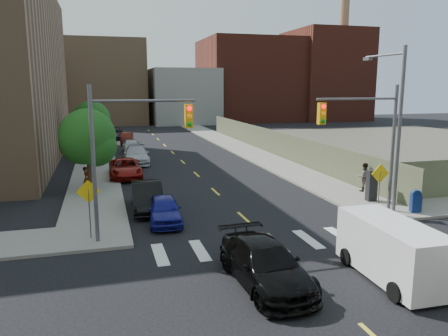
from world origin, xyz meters
TOP-DOWN VIEW (x-y plane):
  - ground at (0.00, 0.00)m, footprint 160.00×160.00m
  - sidewalk_nw at (-7.75, 41.50)m, footprint 3.50×73.00m
  - sidewalk_ne at (7.75, 41.50)m, footprint 3.50×73.00m
  - fence_north at (9.60, 28.00)m, footprint 0.12×44.00m
  - gravel_lot at (28.00, 30.00)m, footprint 36.00×42.00m
  - bg_bldg_west at (-22.00, 70.00)m, footprint 14.00×18.00m
  - bg_bldg_midwest at (-6.00, 72.00)m, footprint 14.00×16.00m
  - bg_bldg_center at (8.00, 70.00)m, footprint 12.00×16.00m
  - bg_bldg_east at (22.00, 72.00)m, footprint 18.00×18.00m
  - bg_bldg_fareast at (38.00, 70.00)m, footprint 14.00×16.00m
  - smokestack at (42.00, 70.00)m, footprint 1.80×1.80m
  - signal_nw at (-5.98, 6.00)m, footprint 4.59×0.30m
  - signal_ne at (5.98, 6.00)m, footprint 4.59×0.30m
  - streetlight_ne at (8.20, 6.90)m, footprint 0.25×3.70m
  - warn_sign_nw at (-7.80, 6.50)m, footprint 1.06×0.06m
  - warn_sign_ne at (7.20, 6.50)m, footprint 1.06×0.06m
  - warn_sign_midwest at (-7.80, 20.00)m, footprint 1.06×0.06m
  - tree_west_near at (-8.00, 16.05)m, footprint 3.66×3.64m
  - tree_west_far at (-8.00, 31.05)m, footprint 3.66×3.64m
  - parked_car_blue at (-4.20, 8.30)m, footprint 1.89×4.15m
  - parked_car_black at (-4.81, 10.90)m, footprint 1.84×4.85m
  - parked_car_red at (-5.50, 20.36)m, footprint 2.45×5.23m
  - parked_car_silver at (-4.20, 26.35)m, footprint 2.41×5.50m
  - parked_car_white at (-4.20, 33.17)m, footprint 1.74×4.20m
  - parked_car_maroon at (-4.20, 40.02)m, footprint 1.80×4.26m
  - parked_car_grey at (-5.50, 46.07)m, footprint 2.56×4.95m
  - black_sedan at (-1.78, 0.21)m, footprint 2.43×5.35m
  - cargo_van at (2.79, -0.46)m, footprint 2.09×4.78m
  - mailbox at (9.20, 6.00)m, footprint 0.57×0.48m
  - payphone at (8.27, 8.73)m, footprint 0.58×0.49m
  - pedestrian_west at (-8.22, 15.96)m, footprint 0.46×0.63m
  - pedestrian_east at (9.20, 10.95)m, footprint 1.06×0.92m

SIDE VIEW (x-z plane):
  - ground at x=0.00m, z-range 0.00..0.00m
  - gravel_lot at x=28.00m, z-range 0.00..0.06m
  - sidewalk_nw at x=-7.75m, z-range 0.00..0.15m
  - sidewalk_ne at x=7.75m, z-range 0.00..0.15m
  - parked_car_grey at x=-5.50m, z-range 0.00..1.33m
  - parked_car_maroon at x=-4.20m, z-range 0.00..1.37m
  - parked_car_blue at x=-4.20m, z-range 0.00..1.38m
  - parked_car_white at x=-4.20m, z-range 0.00..1.42m
  - parked_car_red at x=-5.50m, z-range 0.00..1.45m
  - mailbox at x=9.20m, z-range 0.13..1.37m
  - black_sedan at x=-1.78m, z-range 0.00..1.52m
  - parked_car_silver at x=-4.20m, z-range 0.00..1.57m
  - parked_car_black at x=-4.81m, z-range 0.00..1.58m
  - pedestrian_west at x=-8.22m, z-range 0.15..1.75m
  - payphone at x=8.27m, z-range 0.15..2.00m
  - pedestrian_east at x=9.20m, z-range 0.15..2.02m
  - cargo_van at x=2.79m, z-range 0.06..2.22m
  - fence_north at x=9.60m, z-range 0.00..2.50m
  - warn_sign_nw at x=-7.80m, z-range 0.58..3.41m
  - warn_sign_ne at x=7.20m, z-range 0.58..3.41m
  - warn_sign_midwest at x=-7.80m, z-range 0.58..3.41m
  - tree_west_near at x=-8.00m, z-range 0.72..6.24m
  - tree_west_far at x=-8.00m, z-range 0.72..6.24m
  - signal_nw at x=-5.98m, z-range 1.03..8.03m
  - signal_ne at x=5.98m, z-range 1.03..8.03m
  - bg_bldg_center at x=8.00m, z-range 0.00..10.00m
  - streetlight_ne at x=8.20m, z-range 0.72..9.72m
  - bg_bldg_west at x=-22.00m, z-range 0.00..12.00m
  - bg_bldg_midwest at x=-6.00m, z-range 0.00..15.00m
  - bg_bldg_east at x=22.00m, z-range 0.00..16.00m
  - bg_bldg_fareast at x=38.00m, z-range 0.00..18.00m
  - smokestack at x=42.00m, z-range 0.00..28.00m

